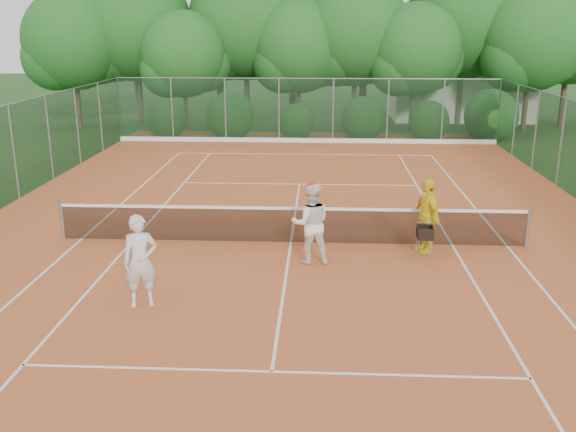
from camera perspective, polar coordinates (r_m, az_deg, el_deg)
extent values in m
plane|color=#1E4217|center=(16.48, 0.25, -2.48)|extent=(120.00, 120.00, 0.00)
cube|color=#BF5B2C|center=(16.48, 0.25, -2.45)|extent=(18.00, 36.00, 0.02)
cube|color=beige|center=(40.60, 14.97, 10.52)|extent=(8.00, 5.00, 3.00)
cylinder|color=gray|center=(17.60, -19.43, -0.26)|extent=(0.10, 0.10, 1.10)
cylinder|color=gray|center=(17.09, 20.55, -0.86)|extent=(0.10, 0.10, 1.10)
cube|color=black|center=(16.33, 0.25, -0.89)|extent=(11.87, 0.03, 0.86)
cube|color=white|center=(16.20, 0.25, 0.68)|extent=(11.87, 0.04, 0.07)
imported|color=silver|center=(12.92, -12.99, -3.92)|extent=(0.78, 0.62, 1.86)
imported|color=white|center=(14.88, 2.04, -0.66)|extent=(1.01, 0.84, 1.91)
ellipsoid|color=red|center=(14.63, 2.08, 2.76)|extent=(0.22, 0.22, 0.14)
imported|color=yellow|center=(15.95, 12.22, 0.02)|extent=(0.79, 1.17, 1.84)
cylinder|color=gray|center=(15.45, 11.49, -3.05)|extent=(0.02, 0.02, 0.51)
cylinder|color=gray|center=(15.80, 12.47, -2.67)|extent=(0.02, 0.02, 0.51)
cube|color=black|center=(15.50, 12.07, -1.44)|extent=(0.36, 0.36, 0.30)
sphere|color=#CCD130|center=(28.31, 2.12, 5.70)|extent=(0.07, 0.07, 0.07)
sphere|color=yellow|center=(27.08, -2.41, 5.20)|extent=(0.07, 0.07, 0.07)
sphere|color=#B9D832|center=(24.97, 5.30, 4.17)|extent=(0.07, 0.07, 0.07)
cube|color=white|center=(27.97, 1.42, 5.51)|extent=(11.03, 0.06, 0.01)
cube|color=white|center=(17.59, -17.91, -1.99)|extent=(0.06, 23.77, 0.01)
cube|color=white|center=(17.13, 18.93, -2.59)|extent=(0.06, 23.77, 0.01)
cube|color=white|center=(17.16, -13.61, -2.11)|extent=(0.06, 23.77, 0.01)
cube|color=white|center=(16.80, 14.41, -2.57)|extent=(0.06, 23.77, 0.01)
cube|color=white|center=(22.62, 1.03, 2.86)|extent=(8.23, 0.06, 0.01)
cube|color=white|center=(10.63, -1.45, -13.66)|extent=(8.23, 0.06, 0.01)
cube|color=white|center=(16.47, 0.25, -2.41)|extent=(0.06, 12.80, 0.01)
cube|color=#19381E|center=(30.81, 1.61, 9.35)|extent=(18.00, 0.02, 3.00)
cylinder|color=gray|center=(32.31, -14.78, 9.15)|extent=(0.07, 0.07, 3.00)
cylinder|color=gray|center=(31.89, 18.19, 8.79)|extent=(0.07, 0.07, 3.00)
cylinder|color=gray|center=(32.31, -14.78, 9.15)|extent=(0.07, 0.07, 3.00)
cylinder|color=gray|center=(31.89, 18.19, 8.79)|extent=(0.07, 0.07, 3.00)
cylinder|color=brown|center=(37.18, -18.20, 10.33)|extent=(0.26, 0.26, 3.75)
sphere|color=#1E561C|center=(37.02, -18.59, 14.60)|extent=(5.25, 5.25, 5.25)
cylinder|color=brown|center=(37.62, -13.08, 11.29)|extent=(0.30, 0.30, 4.40)
sphere|color=#1E561C|center=(37.49, -13.41, 16.24)|extent=(6.16, 6.16, 6.16)
cylinder|color=brown|center=(35.03, -9.10, 10.15)|extent=(0.22, 0.22, 3.20)
sphere|color=#1E561C|center=(34.85, -9.29, 14.02)|extent=(4.48, 4.48, 4.48)
cylinder|color=brown|center=(36.94, -3.69, 11.66)|extent=(0.31, 0.31, 4.50)
sphere|color=#1E561C|center=(36.81, -3.79, 16.83)|extent=(6.30, 6.30, 6.30)
cylinder|color=brown|center=(35.27, 0.97, 10.64)|extent=(0.24, 0.24, 3.50)
sphere|color=#1E561C|center=(35.10, 0.99, 14.85)|extent=(4.90, 4.90, 4.90)
cylinder|color=brown|center=(35.76, 5.91, 11.12)|extent=(0.28, 0.28, 4.10)
sphere|color=#1E561C|center=(35.61, 6.05, 15.99)|extent=(5.74, 5.74, 5.74)
cylinder|color=brown|center=(34.88, 10.99, 10.20)|extent=(0.23, 0.23, 3.40)
sphere|color=#1E561C|center=(34.71, 11.22, 14.33)|extent=(4.76, 4.76, 4.76)
cylinder|color=brown|center=(37.99, 15.07, 11.39)|extent=(0.32, 0.32, 4.65)
sphere|color=#1E561C|center=(37.87, 15.47, 16.57)|extent=(6.51, 6.51, 6.51)
cylinder|color=brown|center=(36.55, 20.42, 10.07)|extent=(0.26, 0.26, 3.80)
sphere|color=#1E561C|center=(36.40, 20.87, 14.46)|extent=(5.32, 5.32, 5.32)
cylinder|color=brown|center=(38.84, 23.34, 10.42)|extent=(0.29, 0.29, 4.25)
sphere|color=#1E561C|center=(38.70, 23.89, 15.04)|extent=(5.95, 5.95, 5.95)
cone|color=brown|center=(39.08, -13.63, 17.75)|extent=(0.44, 0.44, 13.00)
cone|color=brown|center=(37.01, -6.20, 16.65)|extent=(0.44, 0.44, 11.00)
cone|color=brown|center=(36.13, 6.83, 15.84)|extent=(0.44, 0.44, 10.00)
cone|color=brown|center=(38.58, 12.90, 17.08)|extent=(0.44, 0.44, 12.00)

